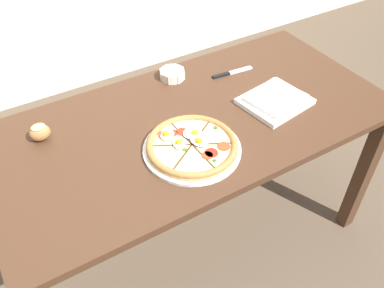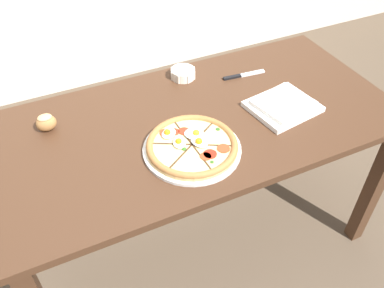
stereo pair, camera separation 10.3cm
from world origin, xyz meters
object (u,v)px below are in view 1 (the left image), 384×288
bread_piece_near (40,132)px  knife_main (232,72)px  ramekin_bowl (172,74)px  napkin_folded (275,100)px  pizza (192,146)px  dining_table (194,139)px

bread_piece_near → knife_main: bearing=0.4°
bread_piece_near → knife_main: 0.83m
ramekin_bowl → bread_piece_near: (-0.59, -0.11, 0.01)m
napkin_folded → knife_main: bearing=94.2°
pizza → napkin_folded: (0.42, 0.06, -0.00)m
pizza → bread_piece_near: 0.54m
ramekin_bowl → knife_main: ramekin_bowl is taller
ramekin_bowl → napkin_folded: bearing=-54.5°
dining_table → ramekin_bowl: size_ratio=13.77×
napkin_folded → ramekin_bowl: bearing=125.5°
pizza → knife_main: 0.52m
ramekin_bowl → napkin_folded: size_ratio=0.40×
dining_table → bread_piece_near: size_ratio=20.60×
pizza → bread_piece_near: bread_piece_near is taller
dining_table → pizza: size_ratio=4.49×
dining_table → ramekin_bowl: bearing=77.4°
pizza → ramekin_bowl: (0.16, 0.43, 0.00)m
dining_table → napkin_folded: (0.32, -0.08, 0.12)m
dining_table → knife_main: size_ratio=7.91×
napkin_folded → bread_piece_near: (-0.85, 0.26, 0.02)m
knife_main → napkin_folded: bearing=-80.6°
ramekin_bowl → bread_piece_near: size_ratio=1.50×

